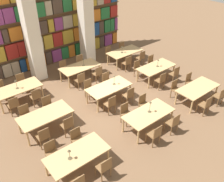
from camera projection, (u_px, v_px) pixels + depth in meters
name	position (u px, v px, depth m)	size (l,w,h in m)	color
ground_plane	(109.00, 101.00, 11.55)	(40.00, 40.00, 0.00)	brown
bookshelf_bank	(50.00, 17.00, 13.39)	(9.47, 0.35, 5.50)	brown
pillar_left	(30.00, 22.00, 11.64)	(0.64, 0.64, 6.00)	silver
pillar_center	(85.00, 10.00, 13.27)	(0.64, 0.64, 6.00)	silver
reading_table_0	(77.00, 155.00, 7.94)	(2.02, 0.99, 0.73)	tan
chair_1	(52.00, 152.00, 8.28)	(0.42, 0.40, 0.89)	brown
chair_2	(104.00, 167.00, 7.79)	(0.42, 0.40, 0.89)	brown
chair_3	(77.00, 139.00, 8.80)	(0.42, 0.40, 0.89)	brown
desk_lamp_0	(69.00, 153.00, 7.60)	(0.14, 0.14, 0.39)	brown
reading_table_1	(149.00, 115.00, 9.65)	(2.02, 0.99, 0.73)	tan
chair_4	(155.00, 134.00, 9.01)	(0.42, 0.40, 0.89)	brown
chair_5	(126.00, 113.00, 10.02)	(0.42, 0.40, 0.89)	brown
chair_6	(173.00, 123.00, 9.53)	(0.42, 0.40, 0.89)	brown
chair_7	(144.00, 104.00, 10.54)	(0.42, 0.40, 0.89)	brown
desk_lamp_1	(150.00, 105.00, 9.49)	(0.14, 0.14, 0.50)	brown
reading_table_2	(198.00, 89.00, 11.17)	(2.02, 0.99, 0.73)	tan
chair_8	(205.00, 105.00, 10.49)	(0.42, 0.40, 0.89)	brown
chair_9	(176.00, 89.00, 11.50)	(0.42, 0.40, 0.89)	brown
chair_10	(219.00, 96.00, 11.04)	(0.42, 0.40, 0.89)	brown
chair_11	(190.00, 81.00, 12.05)	(0.42, 0.40, 0.89)	brown
reading_table_3	(45.00, 116.00, 9.57)	(2.02, 0.99, 0.73)	tan
chair_12	(43.00, 136.00, 8.91)	(0.42, 0.40, 0.89)	brown
chair_13	(26.00, 115.00, 9.92)	(0.42, 0.40, 0.89)	brown
chair_14	(67.00, 125.00, 9.42)	(0.42, 0.40, 0.89)	brown
chair_15	(48.00, 105.00, 10.43)	(0.42, 0.40, 0.89)	brown
reading_table_4	(109.00, 88.00, 11.22)	(2.02, 0.99, 0.73)	tan
chair_16	(110.00, 104.00, 10.54)	(0.42, 0.40, 0.89)	brown
chair_17	(89.00, 88.00, 11.55)	(0.42, 0.40, 0.89)	brown
chair_18	(129.00, 95.00, 11.08)	(0.42, 0.40, 0.89)	brown
chair_19	(107.00, 81.00, 12.09)	(0.42, 0.40, 0.89)	brown
desk_lamp_2	(114.00, 78.00, 11.18)	(0.14, 0.14, 0.48)	brown
reading_table_5	(156.00, 68.00, 12.81)	(2.02, 0.99, 0.73)	tan
chair_20	(160.00, 80.00, 12.14)	(0.42, 0.40, 0.89)	brown
chair_21	(138.00, 68.00, 13.15)	(0.42, 0.40, 0.89)	brown
chair_22	(174.00, 74.00, 12.68)	(0.42, 0.40, 0.89)	brown
chair_23	(152.00, 63.00, 13.69)	(0.42, 0.40, 0.89)	brown
desk_lamp_3	(158.00, 62.00, 12.64)	(0.14, 0.14, 0.41)	brown
reading_table_6	(18.00, 89.00, 11.15)	(2.02, 0.99, 0.73)	tan
chair_24	(13.00, 105.00, 10.46)	(0.42, 0.40, 0.89)	brown
chair_25	(1.00, 89.00, 11.48)	(0.42, 0.40, 0.89)	brown
chair_26	(36.00, 96.00, 10.99)	(0.42, 0.40, 0.89)	brown
chair_27	(22.00, 82.00, 12.00)	(0.42, 0.40, 0.89)	brown
desk_lamp_4	(16.00, 83.00, 10.90)	(0.14, 0.14, 0.45)	brown
reading_table_7	(80.00, 68.00, 12.82)	(2.02, 0.99, 0.73)	tan
chair_28	(80.00, 80.00, 12.15)	(0.42, 0.40, 0.89)	brown
chair_29	(64.00, 68.00, 13.16)	(0.42, 0.40, 0.89)	brown
chair_30	(98.00, 73.00, 12.70)	(0.42, 0.40, 0.89)	brown
chair_31	(81.00, 62.00, 13.71)	(0.42, 0.40, 0.89)	brown
desk_lamp_5	(83.00, 61.00, 12.71)	(0.14, 0.14, 0.41)	brown
reading_table_8	(125.00, 53.00, 14.35)	(2.02, 0.99, 0.73)	tan
chair_32	(127.00, 63.00, 13.68)	(0.42, 0.40, 0.89)	brown
chair_33	(109.00, 53.00, 14.69)	(0.42, 0.40, 0.89)	brown
chair_34	(141.00, 57.00, 14.22)	(0.42, 0.40, 0.89)	brown
chair_35	(123.00, 49.00, 15.23)	(0.42, 0.40, 0.89)	brown
desk_lamp_6	(122.00, 48.00, 14.03)	(0.14, 0.14, 0.40)	brown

